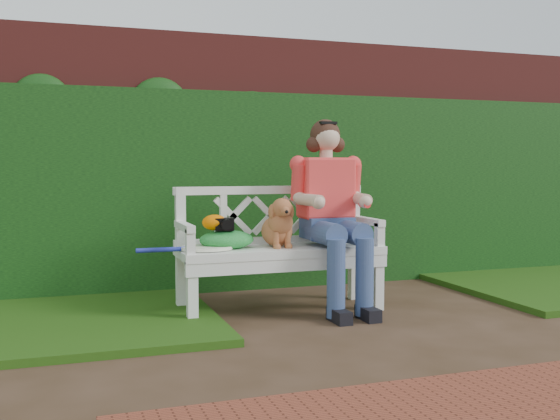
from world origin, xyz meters
name	(u,v)px	position (x,y,z in m)	size (l,w,h in m)	color
ground	(400,328)	(0.00, 0.00, 0.00)	(60.00, 60.00, 0.00)	#362515
brick_wall	(299,163)	(0.00, 1.90, 1.10)	(10.00, 0.30, 2.20)	maroon
ivy_hedge	(308,191)	(0.00, 1.68, 0.85)	(10.00, 0.18, 1.70)	#1E5C17
grass_left	(18,322)	(-2.40, 0.90, 0.03)	(2.60, 2.00, 0.05)	#19440D
garden_bench	(280,279)	(-0.58, 0.76, 0.24)	(1.58, 0.60, 0.48)	white
seated_woman	(328,215)	(-0.20, 0.74, 0.71)	(0.60, 0.80, 1.41)	#FB2B4F
dog	(278,222)	(-0.60, 0.74, 0.66)	(0.25, 0.33, 0.37)	brown
tennis_racket	(202,248)	(-1.17, 0.72, 0.50)	(0.71, 0.30, 0.03)	silver
green_bag	(227,239)	(-0.98, 0.78, 0.55)	(0.39, 0.31, 0.13)	#217021
camera_item	(224,224)	(-1.00, 0.75, 0.66)	(0.13, 0.10, 0.09)	black
baseball_glove	(215,222)	(-1.07, 0.77, 0.67)	(0.18, 0.13, 0.11)	#E06800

